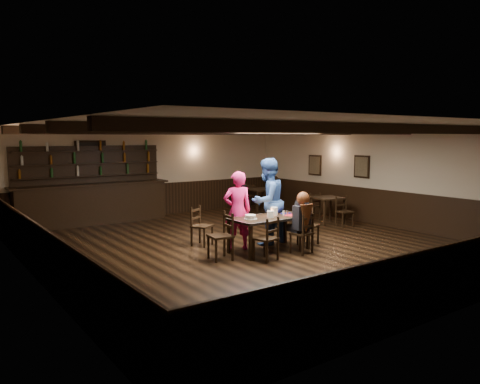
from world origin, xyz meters
TOP-DOWN VIEW (x-y plane):
  - ground at (0.00, 0.00)m, footprint 10.00×10.00m
  - room_shell at (0.01, 0.04)m, footprint 9.02×10.02m
  - dining_table at (0.06, -0.73)m, footprint 1.76×0.92m
  - chair_near_left at (-0.46, -1.36)m, footprint 0.49×0.48m
  - chair_near_right at (0.51, -1.35)m, footprint 0.46×0.44m
  - chair_end_left at (-1.10, -0.72)m, footprint 0.48×0.50m
  - chair_end_right at (1.11, -0.79)m, footprint 0.51×0.53m
  - chair_far_pushed at (-0.88, 0.63)m, footprint 0.55×0.54m
  - woman_pink at (-0.40, -0.19)m, footprint 0.73×0.60m
  - man_blue at (0.45, -0.17)m, footprint 1.10×0.94m
  - seated_person at (0.50, -1.29)m, footprint 0.36×0.54m
  - cake at (-0.44, -0.73)m, footprint 0.28×0.28m
  - plate_stack_a at (0.02, -0.82)m, footprint 0.15×0.15m
  - plate_stack_b at (0.27, -0.65)m, footprint 0.15×0.15m
  - tea_light at (0.14, -0.63)m, footprint 0.05×0.05m
  - salt_shaker at (0.42, -0.78)m, footprint 0.04×0.04m
  - pepper_shaker at (0.54, -0.75)m, footprint 0.04×0.04m
  - drink_glass at (0.35, -0.60)m, footprint 0.06×0.06m
  - menu_red at (0.59, -0.84)m, footprint 0.40×0.35m
  - menu_blue at (0.63, -0.61)m, footprint 0.31×0.27m
  - bar_counter at (-1.98, 4.72)m, footprint 4.37×0.70m
  - back_table_a at (3.48, 0.86)m, footprint 0.92×0.92m
  - back_table_b at (3.26, 3.68)m, footprint 0.88×0.88m
  - bg_patron_left at (2.48, 3.70)m, footprint 0.22×0.34m
  - bg_patron_right at (3.91, 3.70)m, footprint 0.23×0.34m

SIDE VIEW (x-z plane):
  - ground at x=0.00m, z-range 0.00..0.00m
  - chair_near_right at x=0.51m, z-range 0.07..0.92m
  - chair_near_left at x=-0.46m, z-range 0.07..0.95m
  - chair_end_right at x=1.11m, z-range 0.07..0.96m
  - chair_far_pushed at x=-0.88m, z-range 0.07..0.96m
  - chair_end_left at x=-1.10m, z-range 0.08..1.03m
  - back_table_a at x=3.48m, z-range 0.27..1.02m
  - back_table_b at x=3.26m, z-range 0.27..1.03m
  - dining_table at x=0.06m, z-range 0.31..1.06m
  - bar_counter at x=-1.98m, z-range -0.37..1.83m
  - menu_red at x=0.59m, z-range 0.75..0.76m
  - menu_blue at x=0.63m, z-range 0.75..0.76m
  - tea_light at x=0.14m, z-range 0.74..0.81m
  - cake at x=-0.44m, z-range 0.75..0.84m
  - bg_patron_right at x=3.91m, z-range 0.46..1.14m
  - pepper_shaker at x=0.54m, z-range 0.75..0.85m
  - drink_glass at x=0.35m, z-range 0.75..0.85m
  - salt_shaker at x=0.42m, z-range 0.75..0.86m
  - bg_patron_left at x=2.48m, z-range 0.46..1.15m
  - plate_stack_a at x=0.02m, z-range 0.75..0.89m
  - plate_stack_b at x=0.27m, z-range 0.75..0.93m
  - seated_person at x=0.50m, z-range 0.42..1.30m
  - woman_pink at x=-0.40m, z-range 0.00..1.71m
  - man_blue at x=0.45m, z-range 0.00..1.97m
  - room_shell at x=0.01m, z-range 0.39..3.10m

